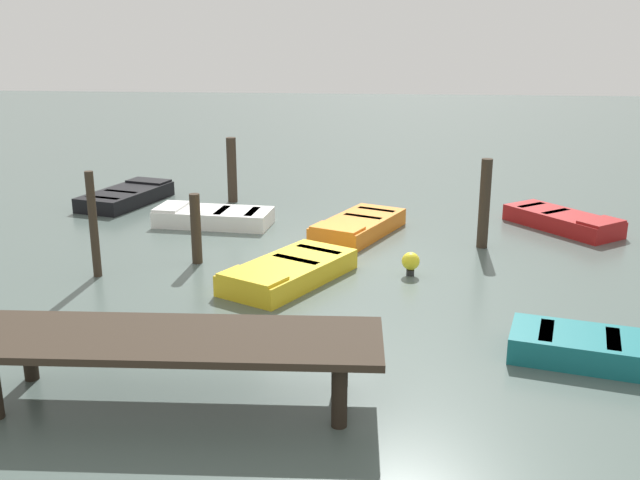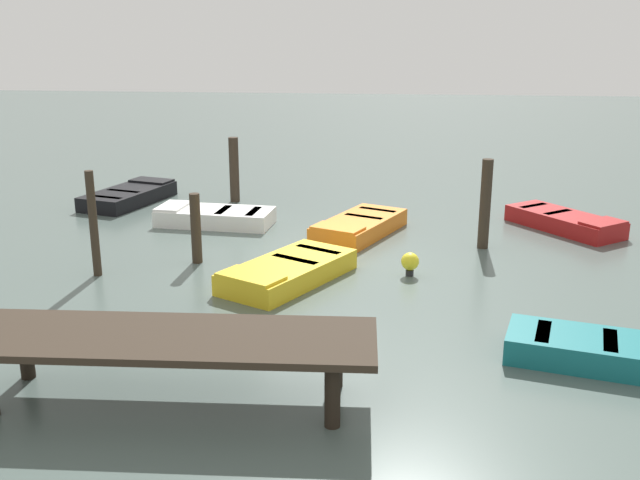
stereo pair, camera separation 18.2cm
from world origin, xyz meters
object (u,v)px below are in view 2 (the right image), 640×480
object	(u,v)px
rowboat_orange	(359,226)
mooring_piling_mid_left	(196,228)
mooring_piling_near_left	(485,204)
marker_buoy	(410,262)
rowboat_white	(214,216)
rowboat_teal	(630,354)
rowboat_black	(129,195)
rowboat_yellow	(288,271)
rowboat_red	(565,221)
mooring_piling_center	(234,170)
dock_segment	(167,343)
mooring_piling_mid_right	(93,224)

from	to	relation	value
rowboat_orange	mooring_piling_mid_left	world-z (taller)	mooring_piling_mid_left
mooring_piling_near_left	marker_buoy	world-z (taller)	mooring_piling_near_left
rowboat_white	rowboat_teal	bearing A→B (deg)	142.85
rowboat_black	mooring_piling_near_left	size ratio (longest dim) A/B	1.57
rowboat_yellow	mooring_piling_near_left	size ratio (longest dim) A/B	1.58
rowboat_yellow	rowboat_teal	size ratio (longest dim) A/B	0.89
mooring_piling_near_left	rowboat_teal	bearing A→B (deg)	104.31
rowboat_red	rowboat_teal	distance (m)	7.68
rowboat_red	mooring_piling_center	size ratio (longest dim) A/B	1.61
dock_segment	rowboat_black	distance (m)	11.82
rowboat_white	marker_buoy	bearing A→B (deg)	149.73
rowboat_orange	rowboat_teal	bearing A→B (deg)	56.38
rowboat_teal	mooring_piling_mid_right	world-z (taller)	mooring_piling_mid_right
mooring_piling_center	mooring_piling_mid_right	distance (m)	6.73
rowboat_black	rowboat_red	xyz separation A→B (m)	(-11.67, 1.55, 0.00)
dock_segment	mooring_piling_mid_left	size ratio (longest dim) A/B	3.71
mooring_piling_center	mooring_piling_near_left	world-z (taller)	mooring_piling_near_left
rowboat_yellow	rowboat_black	bearing A→B (deg)	-109.49
dock_segment	mooring_piling_mid_left	world-z (taller)	mooring_piling_mid_left
rowboat_orange	marker_buoy	world-z (taller)	marker_buoy
mooring_piling_center	mooring_piling_mid_right	xyz separation A→B (m)	(1.32, 6.59, 0.15)
rowboat_black	rowboat_orange	size ratio (longest dim) A/B	1.02
rowboat_yellow	rowboat_red	distance (m)	7.65
rowboat_orange	mooring_piling_mid_left	size ratio (longest dim) A/B	2.09
rowboat_yellow	rowboat_orange	size ratio (longest dim) A/B	1.03
mooring_piling_center	mooring_piling_near_left	xyz separation A→B (m)	(-6.57, 3.82, 0.09)
rowboat_orange	mooring_piling_near_left	distance (m)	3.05
rowboat_teal	mooring_piling_near_left	bearing A→B (deg)	118.27
rowboat_red	rowboat_white	xyz separation A→B (m)	(8.68, 0.48, 0.00)
rowboat_black	mooring_piling_mid_left	xyz separation A→B (m)	(-3.38, 5.06, 0.53)
rowboat_yellow	mooring_piling_mid_right	size ratio (longest dim) A/B	1.50
rowboat_yellow	marker_buoy	distance (m)	2.46
rowboat_teal	mooring_piling_near_left	xyz separation A→B (m)	(1.50, -5.88, 0.80)
rowboat_black	rowboat_white	world-z (taller)	same
mooring_piling_near_left	dock_segment	bearing A→B (deg)	57.10
rowboat_red	mooring_piling_mid_right	bearing A→B (deg)	-103.67
rowboat_teal	marker_buoy	world-z (taller)	marker_buoy
rowboat_yellow	marker_buoy	bearing A→B (deg)	132.81
rowboat_orange	mooring_piling_mid_left	distance (m)	4.17
rowboat_orange	mooring_piling_near_left	bearing A→B (deg)	98.13
rowboat_white	mooring_piling_near_left	xyz separation A→B (m)	(-6.52, 1.29, 0.80)
rowboat_red	mooring_piling_center	bearing A→B (deg)	-141.23
dock_segment	rowboat_white	size ratio (longest dim) A/B	1.88
rowboat_black	rowboat_yellow	distance (m)	8.15
rowboat_black	rowboat_white	bearing A→B (deg)	-108.74
rowboat_white	rowboat_orange	size ratio (longest dim) A/B	0.95
mooring_piling_near_left	mooring_piling_mid_left	size ratio (longest dim) A/B	1.35
dock_segment	marker_buoy	xyz separation A→B (m)	(-3.22, -5.43, -0.55)
mooring_piling_center	mooring_piling_near_left	size ratio (longest dim) A/B	0.91
mooring_piling_center	mooring_piling_mid_right	size ratio (longest dim) A/B	0.86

